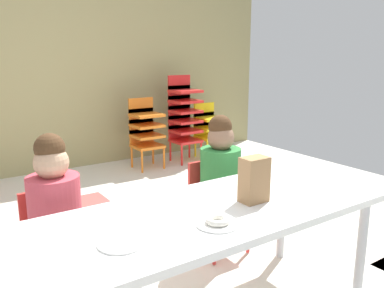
{
  "coord_description": "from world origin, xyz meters",
  "views": [
    {
      "loc": [
        -1.09,
        -1.96,
        1.3
      ],
      "look_at": [
        0.02,
        -0.32,
        0.85
      ],
      "focal_mm": 37.65,
      "sensor_mm": 36.0,
      "label": 1
    }
  ],
  "objects_px": {
    "kid_chair_red_stack": "(184,114)",
    "paper_plate_center_table": "(121,243)",
    "kid_chair_yellow_stack": "(208,126)",
    "craft_table": "(202,222)",
    "donut_powdered_on_plate": "(217,220)",
    "paper_plate_near_edge": "(217,224)",
    "paper_bag_brown": "(254,180)",
    "seated_child_middle_seat": "(220,172)",
    "kid_chair_orange_stack": "(145,129)",
    "seated_child_near_camera": "(54,205)"
  },
  "relations": [
    {
      "from": "craft_table",
      "to": "paper_bag_brown",
      "type": "height_order",
      "value": "paper_bag_brown"
    },
    {
      "from": "craft_table",
      "to": "kid_chair_orange_stack",
      "type": "bearing_deg",
      "value": 67.55
    },
    {
      "from": "seated_child_near_camera",
      "to": "kid_chair_yellow_stack",
      "type": "xyz_separation_m",
      "value": [
        2.49,
        2.07,
        -0.16
      ]
    },
    {
      "from": "kid_chair_red_stack",
      "to": "paper_bag_brown",
      "type": "relative_size",
      "value": 4.73
    },
    {
      "from": "seated_child_near_camera",
      "to": "seated_child_middle_seat",
      "type": "relative_size",
      "value": 1.0
    },
    {
      "from": "kid_chair_yellow_stack",
      "to": "paper_plate_center_table",
      "type": "xyz_separation_m",
      "value": [
        -2.42,
        -2.74,
        0.21
      ]
    },
    {
      "from": "seated_child_near_camera",
      "to": "kid_chair_yellow_stack",
      "type": "bearing_deg",
      "value": 39.81
    },
    {
      "from": "paper_plate_center_table",
      "to": "donut_powdered_on_plate",
      "type": "bearing_deg",
      "value": -9.14
    },
    {
      "from": "paper_bag_brown",
      "to": "donut_powdered_on_plate",
      "type": "bearing_deg",
      "value": -158.93
    },
    {
      "from": "seated_child_near_camera",
      "to": "kid_chair_yellow_stack",
      "type": "height_order",
      "value": "seated_child_near_camera"
    },
    {
      "from": "donut_powdered_on_plate",
      "to": "kid_chair_yellow_stack",
      "type": "bearing_deg",
      "value": 54.25
    },
    {
      "from": "kid_chair_red_stack",
      "to": "paper_plate_center_table",
      "type": "xyz_separation_m",
      "value": [
        -2.05,
        -2.74,
        0.03
      ]
    },
    {
      "from": "craft_table",
      "to": "kid_chair_red_stack",
      "type": "distance_m",
      "value": 3.1
    },
    {
      "from": "paper_plate_center_table",
      "to": "donut_powdered_on_plate",
      "type": "relative_size",
      "value": 1.76
    },
    {
      "from": "donut_powdered_on_plate",
      "to": "seated_child_middle_seat",
      "type": "bearing_deg",
      "value": 51.53
    },
    {
      "from": "craft_table",
      "to": "paper_bag_brown",
      "type": "xyz_separation_m",
      "value": [
        0.28,
        -0.04,
        0.16
      ]
    },
    {
      "from": "kid_chair_orange_stack",
      "to": "kid_chair_red_stack",
      "type": "bearing_deg",
      "value": 0.05
    },
    {
      "from": "paper_bag_brown",
      "to": "paper_plate_center_table",
      "type": "height_order",
      "value": "paper_bag_brown"
    },
    {
      "from": "kid_chair_orange_stack",
      "to": "kid_chair_red_stack",
      "type": "xyz_separation_m",
      "value": [
        0.52,
        0.0,
        0.12
      ]
    },
    {
      "from": "kid_chair_red_stack",
      "to": "paper_plate_center_table",
      "type": "height_order",
      "value": "kid_chair_red_stack"
    },
    {
      "from": "donut_powdered_on_plate",
      "to": "kid_chair_red_stack",
      "type": "bearing_deg",
      "value": 59.58
    },
    {
      "from": "kid_chair_orange_stack",
      "to": "kid_chair_yellow_stack",
      "type": "height_order",
      "value": "kid_chair_orange_stack"
    },
    {
      "from": "paper_bag_brown",
      "to": "seated_child_middle_seat",
      "type": "bearing_deg",
      "value": 66.17
    },
    {
      "from": "kid_chair_red_stack",
      "to": "donut_powdered_on_plate",
      "type": "distance_m",
      "value": 3.25
    },
    {
      "from": "donut_powdered_on_plate",
      "to": "paper_plate_near_edge",
      "type": "bearing_deg",
      "value": 0.0
    },
    {
      "from": "seated_child_middle_seat",
      "to": "kid_chair_yellow_stack",
      "type": "bearing_deg",
      "value": 55.26
    },
    {
      "from": "paper_plate_near_edge",
      "to": "paper_plate_center_table",
      "type": "xyz_separation_m",
      "value": [
        -0.4,
        0.06,
        0.0
      ]
    },
    {
      "from": "seated_child_near_camera",
      "to": "paper_bag_brown",
      "type": "relative_size",
      "value": 4.17
    },
    {
      "from": "paper_plate_near_edge",
      "to": "kid_chair_red_stack",
      "type": "bearing_deg",
      "value": 59.58
    },
    {
      "from": "seated_child_near_camera",
      "to": "donut_powdered_on_plate",
      "type": "relative_size",
      "value": 8.97
    },
    {
      "from": "seated_child_middle_seat",
      "to": "paper_plate_center_table",
      "type": "distance_m",
      "value": 1.19
    },
    {
      "from": "kid_chair_yellow_stack",
      "to": "paper_plate_near_edge",
      "type": "bearing_deg",
      "value": -125.75
    },
    {
      "from": "kid_chair_red_stack",
      "to": "kid_chair_yellow_stack",
      "type": "distance_m",
      "value": 0.41
    },
    {
      "from": "seated_child_near_camera",
      "to": "donut_powdered_on_plate",
      "type": "height_order",
      "value": "seated_child_near_camera"
    },
    {
      "from": "seated_child_near_camera",
      "to": "paper_plate_center_table",
      "type": "bearing_deg",
      "value": -84.38
    },
    {
      "from": "kid_chair_yellow_stack",
      "to": "paper_bag_brown",
      "type": "height_order",
      "value": "paper_bag_brown"
    },
    {
      "from": "paper_plate_center_table",
      "to": "donut_powdered_on_plate",
      "type": "distance_m",
      "value": 0.41
    },
    {
      "from": "kid_chair_orange_stack",
      "to": "paper_plate_center_table",
      "type": "height_order",
      "value": "kid_chair_orange_stack"
    },
    {
      "from": "kid_chair_orange_stack",
      "to": "donut_powdered_on_plate",
      "type": "xyz_separation_m",
      "value": [
        -1.13,
        -2.8,
        0.17
      ]
    },
    {
      "from": "seated_child_middle_seat",
      "to": "kid_chair_orange_stack",
      "type": "xyz_separation_m",
      "value": [
        0.55,
        2.07,
        -0.1
      ]
    },
    {
      "from": "kid_chair_orange_stack",
      "to": "kid_chair_yellow_stack",
      "type": "relative_size",
      "value": 1.18
    },
    {
      "from": "kid_chair_red_stack",
      "to": "craft_table",
      "type": "bearing_deg",
      "value": -121.39
    },
    {
      "from": "kid_chair_orange_stack",
      "to": "paper_plate_near_edge",
      "type": "relative_size",
      "value": 4.44
    },
    {
      "from": "seated_child_middle_seat",
      "to": "donut_powdered_on_plate",
      "type": "distance_m",
      "value": 0.94
    },
    {
      "from": "paper_plate_near_edge",
      "to": "donut_powdered_on_plate",
      "type": "height_order",
      "value": "donut_powdered_on_plate"
    },
    {
      "from": "kid_chair_yellow_stack",
      "to": "kid_chair_red_stack",
      "type": "bearing_deg",
      "value": 179.85
    },
    {
      "from": "seated_child_near_camera",
      "to": "paper_plate_near_edge",
      "type": "relative_size",
      "value": 5.1
    },
    {
      "from": "paper_plate_near_edge",
      "to": "paper_plate_center_table",
      "type": "bearing_deg",
      "value": 170.86
    },
    {
      "from": "seated_child_middle_seat",
      "to": "paper_plate_near_edge",
      "type": "bearing_deg",
      "value": -128.47
    },
    {
      "from": "craft_table",
      "to": "kid_chair_yellow_stack",
      "type": "xyz_separation_m",
      "value": [
        1.99,
        2.64,
        -0.16
      ]
    }
  ]
}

